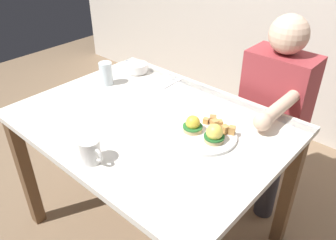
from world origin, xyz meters
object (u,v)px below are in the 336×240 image
object	(u,v)px
eggs_benedict_plate	(206,132)
dining_table	(151,138)
diner_person	(273,109)
coffee_mug	(90,150)
water_glass_near	(106,75)
fruit_bowl	(137,68)
fork	(173,83)

from	to	relation	value
eggs_benedict_plate	dining_table	bearing A→B (deg)	-169.44
diner_person	coffee_mug	bearing A→B (deg)	-105.59
water_glass_near	diner_person	xyz separation A→B (m)	(0.74, 0.50, -0.14)
coffee_mug	diner_person	xyz separation A→B (m)	(0.27, 0.96, -0.14)
fruit_bowl	water_glass_near	distance (m)	0.21
diner_person	dining_table	bearing A→B (deg)	-117.37
dining_table	coffee_mug	xyz separation A→B (m)	(0.04, -0.36, 0.16)
dining_table	fruit_bowl	world-z (taller)	fruit_bowl
coffee_mug	diner_person	bearing A→B (deg)	74.41
fruit_bowl	coffee_mug	size ratio (longest dim) A/B	1.08
dining_table	eggs_benedict_plate	distance (m)	0.30
dining_table	coffee_mug	bearing A→B (deg)	-83.26
water_glass_near	dining_table	bearing A→B (deg)	-12.97
coffee_mug	water_glass_near	size ratio (longest dim) A/B	0.90
dining_table	fruit_bowl	size ratio (longest dim) A/B	10.00
eggs_benedict_plate	coffee_mug	world-z (taller)	coffee_mug
coffee_mug	fruit_bowl	bearing A→B (deg)	123.96
dining_table	coffee_mug	world-z (taller)	coffee_mug
dining_table	water_glass_near	xyz separation A→B (m)	(-0.42, 0.10, 0.16)
coffee_mug	water_glass_near	bearing A→B (deg)	135.51
dining_table	water_glass_near	bearing A→B (deg)	167.03
fruit_bowl	water_glass_near	size ratio (longest dim) A/B	0.98
fruit_bowl	coffee_mug	bearing A→B (deg)	-56.04
eggs_benedict_plate	water_glass_near	bearing A→B (deg)	176.10
fork	water_glass_near	distance (m)	0.36
dining_table	eggs_benedict_plate	xyz separation A→B (m)	(0.27, 0.05, 0.13)
fruit_bowl	fork	world-z (taller)	fruit_bowl
dining_table	fork	world-z (taller)	fork
fruit_bowl	fork	size ratio (longest dim) A/B	0.77
eggs_benedict_plate	fork	bearing A→B (deg)	146.22
eggs_benedict_plate	coffee_mug	bearing A→B (deg)	-118.96
fork	diner_person	bearing A→B (deg)	29.00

